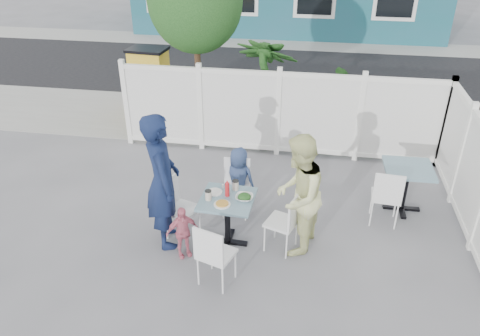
% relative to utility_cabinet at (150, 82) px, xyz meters
% --- Properties ---
extents(ground, '(80.00, 80.00, 0.00)m').
position_rel_utility_cabinet_xyz_m(ground, '(2.89, -4.00, -0.70)').
color(ground, slate).
extents(near_sidewalk, '(24.00, 2.60, 0.01)m').
position_rel_utility_cabinet_xyz_m(near_sidewalk, '(2.89, -0.20, -0.70)').
color(near_sidewalk, gray).
rests_on(near_sidewalk, ground).
extents(street, '(24.00, 5.00, 0.01)m').
position_rel_utility_cabinet_xyz_m(street, '(2.89, 3.50, -0.70)').
color(street, black).
rests_on(street, ground).
extents(far_sidewalk, '(24.00, 1.60, 0.01)m').
position_rel_utility_cabinet_xyz_m(far_sidewalk, '(2.89, 6.60, -0.70)').
color(far_sidewalk, gray).
rests_on(far_sidewalk, ground).
extents(fence_back, '(5.86, 0.08, 1.60)m').
position_rel_utility_cabinet_xyz_m(fence_back, '(2.99, -1.60, 0.08)').
color(fence_back, white).
rests_on(fence_back, ground).
extents(fence_right, '(0.08, 3.66, 1.60)m').
position_rel_utility_cabinet_xyz_m(fence_right, '(5.89, -3.40, 0.08)').
color(fence_right, white).
rests_on(fence_right, ground).
extents(tree, '(1.80, 1.62, 3.59)m').
position_rel_utility_cabinet_xyz_m(tree, '(1.29, -0.70, 1.89)').
color(tree, '#382316').
rests_on(tree, ground).
extents(utility_cabinet, '(0.80, 0.61, 1.41)m').
position_rel_utility_cabinet_xyz_m(utility_cabinet, '(0.00, 0.00, 0.00)').
color(utility_cabinet, gold).
rests_on(utility_cabinet, ground).
extents(potted_shrub_a, '(1.34, 1.34, 2.04)m').
position_rel_utility_cabinet_xyz_m(potted_shrub_a, '(2.70, -0.90, 0.32)').
color(potted_shrub_a, '#153A15').
rests_on(potted_shrub_a, ground).
extents(potted_shrub_b, '(1.47, 1.60, 1.48)m').
position_rel_utility_cabinet_xyz_m(potted_shrub_b, '(4.52, -1.00, 0.04)').
color(potted_shrub_b, '#153A15').
rests_on(potted_shrub_b, ground).
extents(main_table, '(0.73, 0.73, 0.74)m').
position_rel_utility_cabinet_xyz_m(main_table, '(2.58, -4.41, -0.13)').
color(main_table, slate).
rests_on(main_table, ground).
extents(spare_table, '(0.71, 0.71, 0.74)m').
position_rel_utility_cabinet_xyz_m(spare_table, '(5.08, -3.16, -0.13)').
color(spare_table, slate).
rests_on(spare_table, ground).
extents(chair_left, '(0.49, 0.50, 0.89)m').
position_rel_utility_cabinet_xyz_m(chair_left, '(1.85, -4.32, -0.18)').
color(chair_left, white).
rests_on(chair_left, ground).
extents(chair_right, '(0.49, 0.50, 0.88)m').
position_rel_utility_cabinet_xyz_m(chair_right, '(3.38, -4.42, -0.19)').
color(chair_right, white).
rests_on(chair_right, ground).
extents(chair_back, '(0.41, 0.40, 0.87)m').
position_rel_utility_cabinet_xyz_m(chair_back, '(2.56, -3.62, -0.20)').
color(chair_back, white).
rests_on(chair_back, ground).
extents(chair_near, '(0.50, 0.49, 0.88)m').
position_rel_utility_cabinet_xyz_m(chair_near, '(2.56, -5.26, -0.19)').
color(chair_near, white).
rests_on(chair_near, ground).
extents(chair_spare, '(0.44, 0.43, 0.90)m').
position_rel_utility_cabinet_xyz_m(chair_spare, '(4.74, -3.61, -0.18)').
color(chair_spare, white).
rests_on(chair_spare, ground).
extents(man, '(0.70, 0.82, 1.92)m').
position_rel_utility_cabinet_xyz_m(man, '(1.73, -4.49, 0.26)').
color(man, '#111C3F').
rests_on(man, ground).
extents(woman, '(0.79, 0.93, 1.68)m').
position_rel_utility_cabinet_xyz_m(woman, '(3.50, -4.35, 0.14)').
color(woman, '#CDD552').
rests_on(woman, ground).
extents(boy, '(0.58, 0.45, 1.04)m').
position_rel_utility_cabinet_xyz_m(boy, '(2.59, -3.55, -0.18)').
color(boy, navy).
rests_on(boy, ground).
extents(toddler, '(0.47, 0.41, 0.76)m').
position_rel_utility_cabinet_xyz_m(toddler, '(2.04, -4.77, -0.32)').
color(toddler, '#DA6F86').
rests_on(toddler, ground).
extents(plate_main, '(0.22, 0.22, 0.01)m').
position_rel_utility_cabinet_xyz_m(plate_main, '(2.54, -4.58, 0.04)').
color(plate_main, white).
rests_on(plate_main, main_table).
extents(plate_side, '(0.21, 0.21, 0.01)m').
position_rel_utility_cabinet_xyz_m(plate_side, '(2.38, -4.30, 0.05)').
color(plate_side, white).
rests_on(plate_side, main_table).
extents(salad_bowl, '(0.23, 0.23, 0.06)m').
position_rel_utility_cabinet_xyz_m(salad_bowl, '(2.81, -4.41, 0.07)').
color(salad_bowl, white).
rests_on(salad_bowl, main_table).
extents(coffee_cup_a, '(0.08, 0.08, 0.13)m').
position_rel_utility_cabinet_xyz_m(coffee_cup_a, '(2.34, -4.49, 0.10)').
color(coffee_cup_a, beige).
rests_on(coffee_cup_a, main_table).
extents(coffee_cup_b, '(0.09, 0.09, 0.13)m').
position_rel_utility_cabinet_xyz_m(coffee_cup_b, '(2.65, -4.18, 0.10)').
color(coffee_cup_b, beige).
rests_on(coffee_cup_b, main_table).
extents(ketchup_bottle, '(0.06, 0.06, 0.19)m').
position_rel_utility_cabinet_xyz_m(ketchup_bottle, '(2.57, -4.36, 0.13)').
color(ketchup_bottle, red).
rests_on(ketchup_bottle, main_table).
extents(salt_shaker, '(0.03, 0.03, 0.06)m').
position_rel_utility_cabinet_xyz_m(salt_shaker, '(2.47, -4.18, 0.07)').
color(salt_shaker, white).
rests_on(salt_shaker, main_table).
extents(pepper_shaker, '(0.03, 0.03, 0.07)m').
position_rel_utility_cabinet_xyz_m(pepper_shaker, '(2.52, -4.13, 0.07)').
color(pepper_shaker, black).
rests_on(pepper_shaker, main_table).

